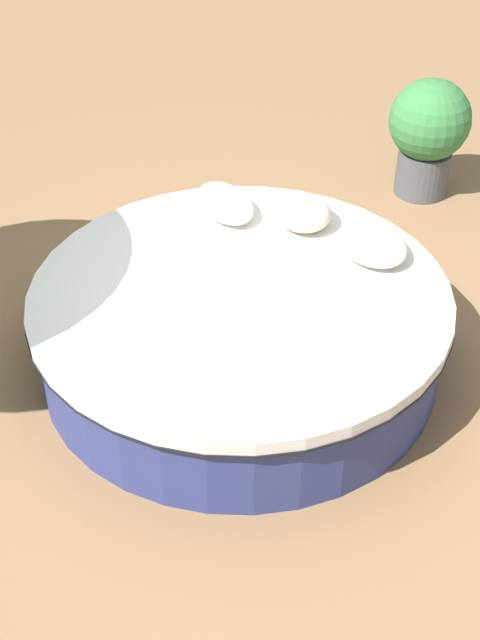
% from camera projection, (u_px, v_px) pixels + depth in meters
% --- Properties ---
extents(ground_plane, '(16.00, 16.00, 0.00)m').
position_uv_depth(ground_plane, '(240.00, 362.00, 5.37)').
color(ground_plane, olive).
extents(round_bed, '(2.51, 2.51, 0.56)m').
position_uv_depth(round_bed, '(240.00, 326.00, 5.19)').
color(round_bed, navy).
rests_on(round_bed, ground_plane).
extents(throw_pillow_0, '(0.50, 0.40, 0.15)m').
position_uv_depth(throw_pillow_0, '(372.00, 245.00, 5.27)').
color(throw_pillow_0, beige).
rests_on(throw_pillow_0, round_bed).
extents(throw_pillow_1, '(0.40, 0.36, 0.20)m').
position_uv_depth(throw_pillow_1, '(303.00, 212.00, 5.53)').
color(throw_pillow_1, beige).
rests_on(throw_pillow_1, round_bed).
extents(throw_pillow_2, '(0.55, 0.33, 0.15)m').
position_uv_depth(throw_pillow_2, '(225.00, 203.00, 5.67)').
color(throw_pillow_2, white).
rests_on(throw_pillow_2, round_bed).
extents(planter, '(0.64, 0.64, 0.96)m').
position_uv_depth(planter, '(428.00, 131.00, 6.75)').
color(planter, '#4C4C51').
rests_on(planter, ground_plane).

